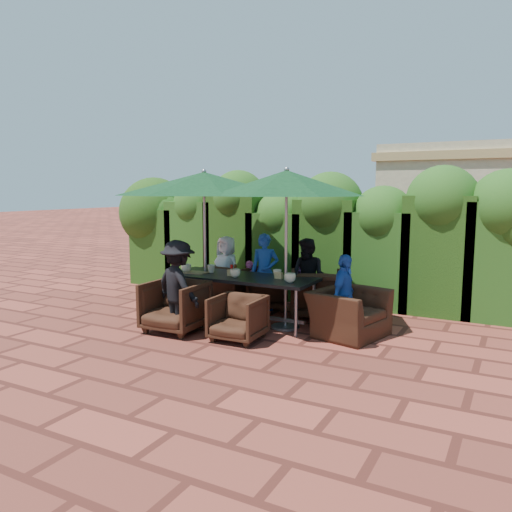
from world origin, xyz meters
The scene contains 31 objects.
ground centered at (0.00, 0.00, 0.00)m, with size 80.00×80.00×0.00m, color brown.
dining_table centered at (-0.21, 0.16, 0.68)m, with size 2.43×0.90×0.75m.
umbrella_left centered at (-0.95, 0.24, 2.21)m, with size 2.87×2.87×2.46m.
umbrella_right centered at (0.57, 0.17, 2.21)m, with size 2.39×2.39×2.46m.
chair_far_left centered at (-0.96, 1.10, 0.41)m, with size 0.80×0.75×0.83m, color black.
chair_far_mid centered at (-0.23, 1.14, 0.36)m, with size 0.70×0.66×0.72m, color black.
chair_far_right centered at (0.75, 1.02, 0.43)m, with size 0.84×0.79×0.87m, color black.
chair_near_left centered at (-0.82, -0.78, 0.42)m, with size 0.82×0.77×0.85m, color black.
chair_near_right centered at (0.24, -0.73, 0.35)m, with size 0.69×0.64×0.71m, color black.
chair_end_right centered at (1.56, 0.21, 0.45)m, with size 1.04×0.68×0.91m, color black.
adult_far_left centered at (-1.07, 1.11, 0.64)m, with size 0.63×0.37×1.27m, color white.
adult_far_mid centered at (-0.24, 1.05, 0.68)m, with size 0.49×0.40×1.36m, color blue.
adult_far_right centered at (0.57, 1.07, 0.65)m, with size 0.63×0.38×1.31m, color black.
adult_near_left centered at (-0.75, -0.78, 0.69)m, with size 0.89×0.41×1.38m, color black.
adult_end_right centered at (1.49, 0.20, 0.60)m, with size 0.70×0.35×1.20m, color blue.
child_left centered at (-0.58, 1.12, 0.42)m, with size 0.30×0.25×0.84m, color #E3509A.
child_right centered at (0.33, 1.30, 0.45)m, with size 0.32×0.26×0.90m, color #9950AE.
pedestrian_a centered at (1.46, 4.34, 0.76)m, with size 1.42×0.51×1.52m, color green.
pedestrian_b centered at (2.56, 4.48, 0.85)m, with size 0.82×0.50×1.70m, color #E3509A.
pedestrian_c centered at (3.40, 4.33, 0.81)m, with size 1.04×0.48×1.63m, color gray.
cup_a centered at (-1.22, 0.06, 0.82)m, with size 0.17×0.17×0.13m, color beige.
cup_b centered at (-0.81, 0.20, 0.82)m, with size 0.14×0.14×0.13m, color beige.
cup_c centered at (-0.23, 0.01, 0.82)m, with size 0.17×0.17×0.13m, color beige.
cup_d centered at (0.37, 0.27, 0.82)m, with size 0.14×0.14×0.13m, color beige.
cup_e centered at (0.71, 0.02, 0.82)m, with size 0.17×0.17×0.14m, color beige.
ketchup_bottle centered at (-0.39, 0.16, 0.83)m, with size 0.04×0.04×0.17m, color #B20C0A.
sauce_bottle centered at (-0.34, 0.20, 0.83)m, with size 0.04×0.04×0.17m, color #4C230C.
serving_tray centered at (-1.00, 0.04, 0.76)m, with size 0.35×0.25×0.02m, color olive.
number_block_left centered at (-0.36, 0.09, 0.80)m, with size 0.12×0.06×0.10m, color tan.
number_block_right centered at (0.43, 0.22, 0.80)m, with size 0.12×0.06×0.10m, color tan.
hedge_wall centered at (-0.01, 2.32, 1.36)m, with size 9.10×1.60×2.54m.
Camera 1 is at (3.71, -6.67, 2.13)m, focal length 35.00 mm.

